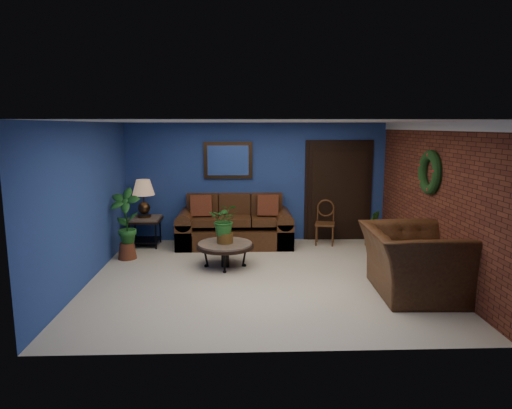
{
  "coord_description": "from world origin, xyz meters",
  "views": [
    {
      "loc": [
        -0.36,
        -7.12,
        2.44
      ],
      "look_at": [
        -0.08,
        0.55,
        1.11
      ],
      "focal_mm": 32.0,
      "sensor_mm": 36.0,
      "label": 1
    }
  ],
  "objects_px": {
    "coffee_table": "(225,246)",
    "side_chair": "(325,219)",
    "sofa": "(235,228)",
    "end_table": "(145,224)",
    "armchair": "(413,262)",
    "table_lamp": "(144,194)"
  },
  "relations": [
    {
      "from": "table_lamp",
      "to": "side_chair",
      "type": "xyz_separation_m",
      "value": [
        3.72,
        0.07,
        -0.56
      ]
    },
    {
      "from": "sofa",
      "to": "armchair",
      "type": "height_order",
      "value": "sofa"
    },
    {
      "from": "side_chair",
      "to": "table_lamp",
      "type": "bearing_deg",
      "value": -165.8
    },
    {
      "from": "side_chair",
      "to": "armchair",
      "type": "distance_m",
      "value": 3.02
    },
    {
      "from": "end_table",
      "to": "armchair",
      "type": "xyz_separation_m",
      "value": [
        4.45,
        -2.86,
        0.03
      ]
    },
    {
      "from": "side_chair",
      "to": "end_table",
      "type": "bearing_deg",
      "value": -165.8
    },
    {
      "from": "side_chair",
      "to": "armchair",
      "type": "bearing_deg",
      "value": -62.77
    },
    {
      "from": "coffee_table",
      "to": "table_lamp",
      "type": "distance_m",
      "value": 2.34
    },
    {
      "from": "coffee_table",
      "to": "side_chair",
      "type": "distance_m",
      "value": 2.55
    },
    {
      "from": "sofa",
      "to": "armchair",
      "type": "xyz_separation_m",
      "value": [
        2.61,
        -2.9,
        0.14
      ]
    },
    {
      "from": "sofa",
      "to": "side_chair",
      "type": "height_order",
      "value": "sofa"
    },
    {
      "from": "coffee_table",
      "to": "armchair",
      "type": "bearing_deg",
      "value": -26.79
    },
    {
      "from": "coffee_table",
      "to": "table_lamp",
      "type": "relative_size",
      "value": 1.34
    },
    {
      "from": "end_table",
      "to": "side_chair",
      "type": "xyz_separation_m",
      "value": [
        3.72,
        0.07,
        0.06
      ]
    },
    {
      "from": "side_chair",
      "to": "armchair",
      "type": "height_order",
      "value": "armchair"
    },
    {
      "from": "end_table",
      "to": "coffee_table",
      "type": "bearing_deg",
      "value": -41.1
    },
    {
      "from": "coffee_table",
      "to": "armchair",
      "type": "distance_m",
      "value": 3.11
    },
    {
      "from": "coffee_table",
      "to": "armchair",
      "type": "height_order",
      "value": "armchair"
    },
    {
      "from": "sofa",
      "to": "side_chair",
      "type": "relative_size",
      "value": 2.54
    },
    {
      "from": "sofa",
      "to": "end_table",
      "type": "distance_m",
      "value": 1.84
    },
    {
      "from": "end_table",
      "to": "table_lamp",
      "type": "bearing_deg",
      "value": 0.0
    },
    {
      "from": "coffee_table",
      "to": "sofa",
      "type": "bearing_deg",
      "value": 84.09
    }
  ]
}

